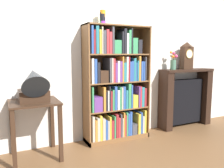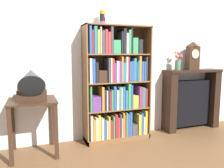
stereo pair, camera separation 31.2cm
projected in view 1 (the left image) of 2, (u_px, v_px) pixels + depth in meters
The scene contains 9 objects.
ground_plane at pixel (122, 143), 3.13m from camera, with size 7.77×6.40×0.02m, color brown.
wall_back at pixel (117, 48), 3.29m from camera, with size 4.77×0.08×2.60m, color silver.
bookshelf at pixel (116, 88), 3.15m from camera, with size 0.93×0.29×1.59m.
cup_stack at pixel (103, 18), 2.98m from camera, with size 0.08×0.08×0.19m.
side_table_left at pixel (35, 115), 2.60m from camera, with size 0.55×0.52×0.68m.
gramophone at pixel (34, 85), 2.48m from camera, with size 0.32×0.47×0.48m.
fireplace_mantel at pixel (185, 98), 3.80m from camera, with size 0.96×0.26×0.97m.
mantel_clock at pixel (187, 56), 3.67m from camera, with size 0.19×0.12×0.44m.
flower_vase at pixel (173, 62), 3.57m from camera, with size 0.11×0.14×0.29m.
Camera 1 is at (-1.43, -2.64, 1.21)m, focal length 36.23 mm.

